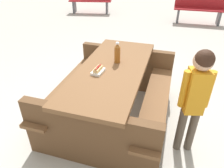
# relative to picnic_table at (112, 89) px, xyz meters

# --- Properties ---
(ground_plane) EXTENTS (30.00, 30.00, 0.00)m
(ground_plane) POSITION_rel_picnic_table_xyz_m (0.00, 0.00, -0.44)
(ground_plane) COLOR #B7B2A8
(ground_plane) RESTS_ON ground
(picnic_table) EXTENTS (1.94, 1.59, 0.75)m
(picnic_table) POSITION_rel_picnic_table_xyz_m (0.00, 0.00, 0.00)
(picnic_table) COLOR brown
(picnic_table) RESTS_ON ground
(soda_bottle) EXTENTS (0.07, 0.07, 0.26)m
(soda_bottle) POSITION_rel_picnic_table_xyz_m (-0.16, 0.00, 0.43)
(soda_bottle) COLOR brown
(soda_bottle) RESTS_ON picnic_table
(hotdog_tray) EXTENTS (0.18, 0.11, 0.08)m
(hotdog_tray) POSITION_rel_picnic_table_xyz_m (0.17, -0.10, 0.34)
(hotdog_tray) COLOR white
(hotdog_tray) RESTS_ON picnic_table
(child_in_coat) EXTENTS (0.23, 0.28, 1.22)m
(child_in_coat) POSITION_rel_picnic_table_xyz_m (0.18, 0.96, 0.33)
(child_in_coat) COLOR brown
(child_in_coat) RESTS_ON ground
(park_bench_near) EXTENTS (0.61, 1.54, 0.85)m
(park_bench_near) POSITION_rel_picnic_table_xyz_m (-5.21, 0.69, 0.00)
(park_bench_near) COLOR maroon
(park_bench_near) RESTS_ON ground
(park_bench_far) EXTENTS (0.86, 1.55, 0.85)m
(park_bench_far) POSITION_rel_picnic_table_xyz_m (-5.11, -3.02, 0.00)
(park_bench_far) COLOR maroon
(park_bench_far) RESTS_ON ground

